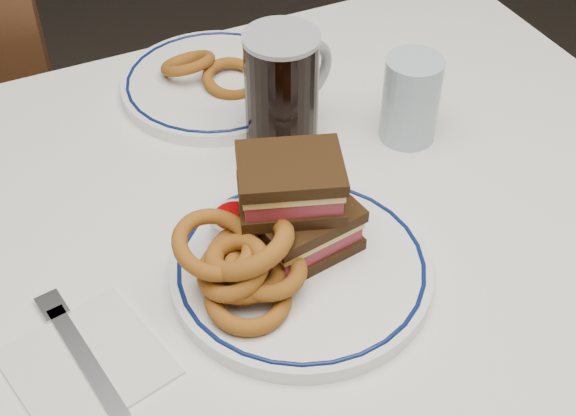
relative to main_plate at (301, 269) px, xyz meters
name	(u,v)px	position (x,y,z in m)	size (l,w,h in m)	color
dining_table	(228,291)	(-0.05, 0.10, -0.12)	(1.27, 0.87, 0.75)	silver
main_plate	(301,269)	(0.00, 0.00, 0.00)	(0.29, 0.29, 0.02)	white
reuben_sandwich	(297,206)	(0.01, 0.03, 0.07)	(0.14, 0.13, 0.12)	black
onion_rings_main	(243,266)	(-0.07, -0.01, 0.04)	(0.14, 0.14, 0.10)	#68340D
ketchup_ramekin	(235,225)	(-0.05, 0.07, 0.03)	(0.06, 0.06, 0.03)	silver
beer_mug	(283,89)	(0.09, 0.23, 0.07)	(0.14, 0.10, 0.16)	black
water_glass	(411,99)	(0.24, 0.17, 0.05)	(0.08, 0.08, 0.12)	#9BB5C8
far_plate	(215,83)	(0.05, 0.38, 0.00)	(0.27, 0.27, 0.02)	white
onion_rings_far	(211,71)	(0.04, 0.38, 0.02)	(0.13, 0.13, 0.05)	#68340D
napkin_fork	(86,361)	(-0.25, -0.01, -0.01)	(0.17, 0.19, 0.01)	silver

